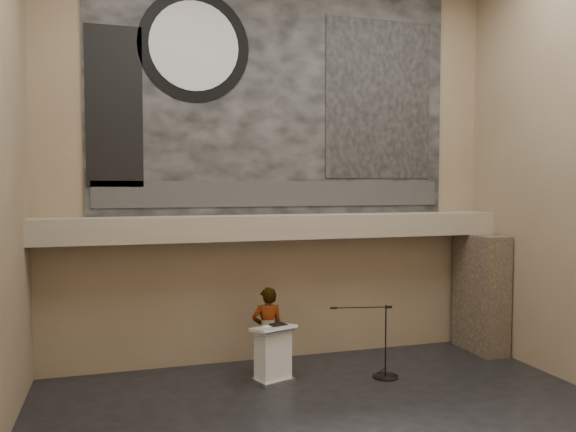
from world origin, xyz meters
name	(u,v)px	position (x,y,z in m)	size (l,w,h in m)	color
wall_back	(277,166)	(0.00, 4.00, 4.25)	(10.00, 0.02, 8.50)	#836C53
wall_front	(541,133)	(0.00, -4.00, 4.25)	(10.00, 0.02, 8.50)	#836C53
soffit	(283,227)	(0.00, 3.60, 2.95)	(10.00, 0.80, 0.50)	gray
sprinkler_left	(208,242)	(-1.60, 3.55, 2.67)	(0.04, 0.04, 0.06)	#B2893D
sprinkler_right	(365,238)	(1.90, 3.55, 2.67)	(0.04, 0.04, 0.06)	#B2893D
banner	(278,99)	(0.00, 3.97, 5.70)	(8.00, 0.05, 5.00)	black
banner_text_strip	(278,194)	(0.00, 3.93, 3.65)	(7.76, 0.02, 0.55)	#2D2D2D
banner_clock_rim	(194,46)	(-1.80, 3.93, 6.70)	(2.30, 2.30, 0.02)	black
banner_clock_face	(194,46)	(-1.80, 3.91, 6.70)	(1.84, 1.84, 0.02)	silver
banner_building_print	(379,99)	(2.40, 3.93, 5.80)	(2.60, 0.02, 3.60)	black
banner_brick_print	(114,107)	(-3.40, 3.93, 5.40)	(1.10, 0.02, 3.20)	black
stone_pier	(481,293)	(4.65, 3.15, 1.35)	(0.60, 1.40, 2.70)	#423428
lectern	(273,354)	(-0.51, 2.52, 0.55)	(0.92, 0.77, 1.14)	silver
binder	(278,325)	(-0.40, 2.52, 1.12)	(0.30, 0.24, 0.04)	black
papers	(270,327)	(-0.59, 2.46, 1.10)	(0.22, 0.31, 0.01)	silver
speaker_person	(268,331)	(-0.49, 3.00, 0.89)	(0.65, 0.43, 1.78)	white
mic_stand	(384,367)	(1.67, 2.13, 0.21)	(1.34, 0.52, 1.46)	black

